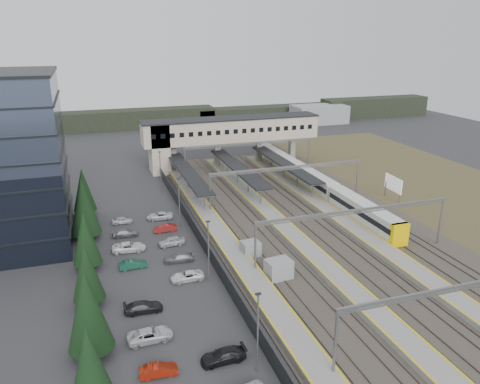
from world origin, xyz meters
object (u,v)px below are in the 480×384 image
object	(u,v)px
footbridge	(220,133)
train	(311,180)
relay_cabin_far	(250,249)
billboard	(393,185)
relay_cabin_near	(279,270)

from	to	relation	value
footbridge	train	distance (m)	25.54
relay_cabin_far	billboard	distance (m)	35.26
relay_cabin_near	billboard	distance (m)	37.38
relay_cabin_far	billboard	size ratio (longest dim) A/B	0.49
relay_cabin_near	relay_cabin_far	world-z (taller)	relay_cabin_near
relay_cabin_near	footbridge	world-z (taller)	footbridge
relay_cabin_near	billboard	world-z (taller)	billboard
relay_cabin_near	footbridge	bearing A→B (deg)	81.96
relay_cabin_near	relay_cabin_far	size ratio (longest dim) A/B	1.28
relay_cabin_near	footbridge	size ratio (longest dim) A/B	0.08
train	billboard	bearing A→B (deg)	-40.53
relay_cabin_near	train	xyz separation A→B (m)	(19.65, 30.44, 0.64)
relay_cabin_near	billboard	xyz separation A→B (m)	(31.16, 20.59, 1.64)
relay_cabin_far	footbridge	bearing A→B (deg)	79.19
relay_cabin_far	train	xyz separation A→B (m)	(20.91, 23.58, 0.81)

